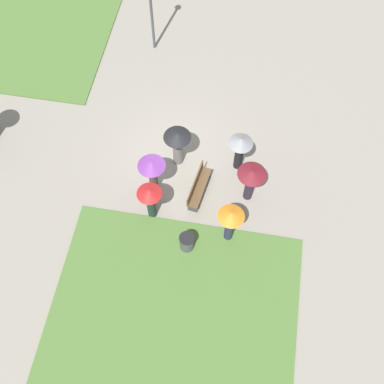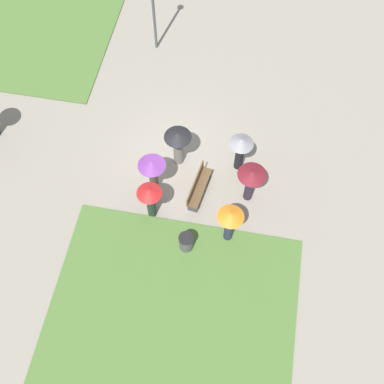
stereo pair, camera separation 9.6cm
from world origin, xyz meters
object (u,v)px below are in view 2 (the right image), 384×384
at_px(crowd_person_black, 178,143).
at_px(crowd_person_red, 150,197).
at_px(crowd_person_maroon, 251,180).
at_px(crowd_person_orange, 230,221).
at_px(park_bench, 198,186).
at_px(crowd_person_purple, 152,169).
at_px(trash_bin, 186,242).
at_px(crowd_person_grey, 241,148).

height_order(crowd_person_black, crowd_person_red, crowd_person_black).
height_order(crowd_person_maroon, crowd_person_red, crowd_person_red).
bearing_deg(crowd_person_orange, crowd_person_black, 109.52).
distance_m(park_bench, crowd_person_purple, 1.96).
distance_m(trash_bin, crowd_person_purple, 2.98).
relative_size(crowd_person_grey, crowd_person_red, 1.00).
xyz_separation_m(crowd_person_black, crowd_person_red, (-2.54, 0.53, 0.04)).
distance_m(crowd_person_grey, crowd_person_purple, 3.47).
height_order(park_bench, crowd_person_orange, crowd_person_orange).
bearing_deg(crowd_person_red, crowd_person_maroon, -117.24).
distance_m(park_bench, trash_bin, 2.34).
xyz_separation_m(crowd_person_black, crowd_person_purple, (-1.43, 0.68, 0.17)).
xyz_separation_m(trash_bin, crowd_person_black, (3.66, 1.00, 0.86)).
bearing_deg(crowd_person_grey, park_bench, 132.32).
bearing_deg(crowd_person_maroon, crowd_person_red, 126.35).
height_order(crowd_person_maroon, crowd_person_purple, crowd_person_purple).
height_order(crowd_person_grey, crowd_person_black, crowd_person_black).
bearing_deg(crowd_person_black, park_bench, 50.67).
bearing_deg(park_bench, crowd_person_red, 137.43).
bearing_deg(crowd_person_orange, crowd_person_purple, 133.70).
bearing_deg(crowd_person_orange, park_bench, 110.60).
distance_m(park_bench, crowd_person_black, 1.84).
relative_size(crowd_person_black, crowd_person_purple, 0.96).
bearing_deg(trash_bin, crowd_person_red, 53.80).
xyz_separation_m(crowd_person_orange, crowd_person_grey, (3.16, 0.04, -0.09)).
bearing_deg(crowd_person_grey, trash_bin, 155.34).
bearing_deg(crowd_person_red, crowd_person_purple, -40.92).
height_order(trash_bin, crowd_person_black, crowd_person_black).
distance_m(crowd_person_maroon, crowd_person_red, 3.75).
bearing_deg(crowd_person_orange, crowd_person_maroon, 54.63).
distance_m(park_bench, crowd_person_orange, 2.40).
height_order(crowd_person_red, crowd_person_purple, crowd_person_purple).
distance_m(crowd_person_black, crowd_person_red, 2.59).
xyz_separation_m(park_bench, crowd_person_black, (1.31, 1.01, 0.81)).
bearing_deg(trash_bin, crowd_person_grey, -20.05).
bearing_deg(crowd_person_purple, crowd_person_grey, -20.07).
distance_m(trash_bin, crowd_person_black, 3.89).
bearing_deg(crowd_person_grey, crowd_person_red, 128.16).
relative_size(crowd_person_maroon, crowd_person_orange, 0.94).
bearing_deg(park_bench, crowd_person_maroon, -76.57).
height_order(crowd_person_orange, crowd_person_red, crowd_person_orange).
bearing_deg(park_bench, crowd_person_black, 46.62).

